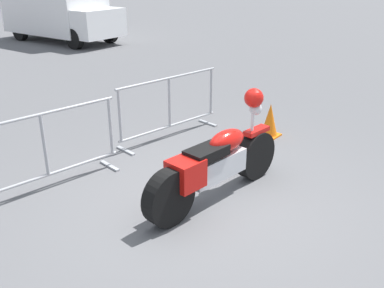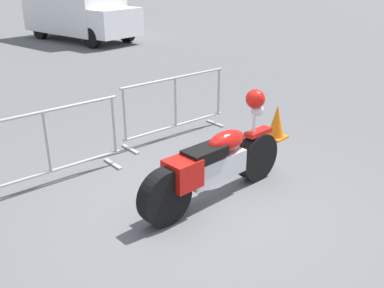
{
  "view_description": "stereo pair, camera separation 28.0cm",
  "coord_description": "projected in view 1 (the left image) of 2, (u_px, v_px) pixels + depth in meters",
  "views": [
    {
      "loc": [
        -3.74,
        -2.83,
        2.8
      ],
      "look_at": [
        0.2,
        0.41,
        0.65
      ],
      "focal_mm": 40.0,
      "sensor_mm": 36.0,
      "label": 1
    },
    {
      "loc": [
        -3.56,
        -3.04,
        2.8
      ],
      "look_at": [
        0.2,
        0.41,
        0.65
      ],
      "focal_mm": 40.0,
      "sensor_mm": 36.0,
      "label": 2
    }
  ],
  "objects": [
    {
      "name": "motorcycle",
      "position": [
        217.0,
        163.0,
        5.36
      ],
      "size": [
        2.34,
        0.42,
        1.32
      ],
      "rotation": [
        0.0,
        0.0,
        -0.08
      ],
      "color": "black",
      "rests_on": "ground"
    },
    {
      "name": "crowd_barrier_near",
      "position": [
        45.0,
        151.0,
        5.59
      ],
      "size": [
        2.13,
        0.68,
        1.07
      ],
      "rotation": [
        0.0,
        0.0,
        -0.12
      ],
      "color": "#9EA0A5",
      "rests_on": "ground"
    },
    {
      "name": "ground_plane",
      "position": [
        207.0,
        204.0,
        5.4
      ],
      "size": [
        120.0,
        120.0,
        0.0
      ],
      "primitive_type": "plane",
      "color": "#5B5B5E"
    },
    {
      "name": "traffic_cone",
      "position": [
        270.0,
        120.0,
        7.45
      ],
      "size": [
        0.34,
        0.34,
        0.59
      ],
      "color": "orange",
      "rests_on": "ground"
    },
    {
      "name": "planter_island",
      "position": [
        45.0,
        17.0,
        21.05
      ],
      "size": [
        3.41,
        3.41,
        1.2
      ],
      "color": "#ADA89E",
      "rests_on": "ground"
    },
    {
      "name": "delivery_van",
      "position": [
        58.0,
        8.0,
        16.47
      ],
      "size": [
        2.24,
        5.11,
        2.31
      ],
      "rotation": [
        0.0,
        0.0,
        -1.51
      ],
      "color": "white",
      "rests_on": "ground"
    },
    {
      "name": "crowd_barrier_far",
      "position": [
        169.0,
        107.0,
        7.31
      ],
      "size": [
        2.13,
        0.68,
        1.07
      ],
      "rotation": [
        0.0,
        0.0,
        -0.12
      ],
      "color": "#9EA0A5",
      "rests_on": "ground"
    }
  ]
}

